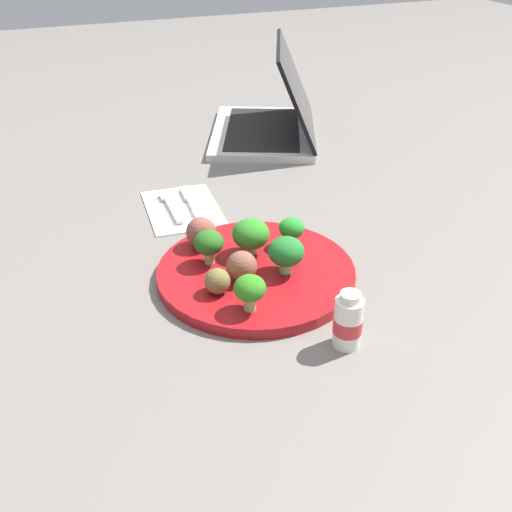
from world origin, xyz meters
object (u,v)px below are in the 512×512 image
Objects in this scene: broccoli_floret_front_right at (286,252)px; fork at (171,205)px; broccoli_floret_back_left at (251,234)px; broccoli_floret_mid_right at (250,289)px; meatball_back_right at (242,266)px; yogurt_bottle at (348,322)px; laptop at (272,120)px; broccoli_floret_front_left at (291,229)px; plate at (256,273)px; broccoli_floret_near_rim at (209,243)px; napkin at (183,208)px; knife at (192,202)px; meatball_front_right at (217,281)px; meatball_front_left at (201,232)px.

fork is at bearing 18.22° from broccoli_floret_front_right.
broccoli_floret_back_left is 1.11× the size of broccoli_floret_mid_right.
meatball_back_right is (-0.06, 0.04, -0.01)m from broccoli_floret_back_left.
broccoli_floret_mid_right is at bearing 45.42° from yogurt_bottle.
broccoli_floret_mid_right is 1.16× the size of meatball_back_right.
broccoli_floret_mid_right is 0.13× the size of laptop.
broccoli_floret_front_left is 0.25m from fork.
plate is at bearing -26.16° from broccoli_floret_mid_right.
plate is 0.06m from broccoli_floret_front_right.
broccoli_floret_near_rim is at bearing 56.38° from plate.
broccoli_floret_mid_right is 0.34m from napkin.
broccoli_floret_back_left is at bearing -163.13° from fork.
plate reaches higher than knife.
plate is 6.27× the size of broccoli_floret_front_left.
broccoli_floret_mid_right is 1.10× the size of broccoli_floret_front_left.
broccoli_floret_front_right reaches higher than fork.
broccoli_floret_front_left is (-0.00, -0.06, -0.00)m from broccoli_floret_back_left.
meatball_back_right reaches higher than meatball_front_right.
meatball_front_right is (-0.01, 0.10, -0.01)m from broccoli_floret_front_right.
laptop reaches higher than meatball_front_left.
plate is at bearing -149.49° from meatball_front_left.
plate is 5.16× the size of broccoli_floret_back_left.
fork is at bearing 2.28° from broccoli_floret_mid_right.
meatball_front_left reaches higher than knife.
plate is 0.18m from yogurt_bottle.
laptop reaches higher than broccoli_floret_front_right.
plate is at bearing -167.44° from fork.
yogurt_bottle is at bearing -168.44° from napkin.
broccoli_floret_front_right is 0.36× the size of knife.
meatball_front_right reaches higher than plate.
broccoli_floret_near_rim is at bearing 25.84° from yogurt_bottle.
meatball_front_right is at bearing 118.37° from broccoli_floret_front_left.
broccoli_floret_front_left is at bearing -156.30° from knife.
plate reaches higher than napkin.
broccoli_floret_front_right is at bearing -50.75° from broccoli_floret_mid_right.
broccoli_floret_near_rim is at bearing -9.70° from meatball_front_right.
fork is (0.29, -0.01, -0.03)m from meatball_front_right.
meatball_front_left is at bearing -178.45° from fork.
meatball_front_left is 0.17m from fork.
meatball_back_right is 0.18m from yogurt_bottle.
broccoli_floret_mid_right is at bearing 167.90° from meatball_back_right.
broccoli_floret_near_rim is 1.03× the size of broccoli_floret_mid_right.
broccoli_floret_front_left is 0.22m from yogurt_bottle.
broccoli_floret_front_left is 0.51m from laptop.
plate is 0.11m from broccoli_floret_mid_right.
yogurt_bottle reaches higher than broccoli_floret_near_rim.
laptop is (0.52, -0.25, 0.03)m from plate.
napkin is at bearing 15.34° from broccoli_floret_front_right.
napkin is at bearing 107.56° from knife.
broccoli_floret_near_rim is 0.11m from broccoli_floret_front_right.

